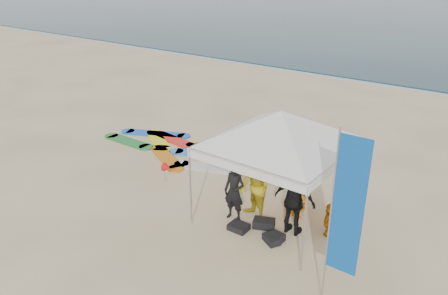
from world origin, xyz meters
TOP-DOWN VIEW (x-y plane):
  - ground at (0.00, 0.00)m, footprint 120.00×120.00m
  - shoreline_foam at (0.00, 18.20)m, footprint 160.00×1.20m
  - person_black_a at (1.47, 1.06)m, footprint 0.62×0.41m
  - person_yellow at (1.92, 1.36)m, footprint 1.14×1.04m
  - person_orange_a at (2.80, 2.17)m, footprint 1.14×1.08m
  - person_black_b at (3.08, 1.41)m, footprint 1.12×0.49m
  - person_orange_b at (2.57, 2.50)m, footprint 1.03×0.92m
  - person_seated at (3.86, 1.89)m, footprint 0.31×0.85m
  - canopy_tent at (2.34, 1.81)m, footprint 4.62×4.62m
  - feather_flag at (5.02, -0.36)m, footprint 0.64×0.04m
  - marker_pennant at (-1.47, 1.53)m, footprint 0.28×0.28m
  - gear_pile at (2.43, 0.90)m, footprint 1.50×0.98m
  - surfboard_spread at (-3.17, 3.72)m, footprint 6.04×2.89m

SIDE VIEW (x-z plane):
  - ground at x=0.00m, z-range 0.00..0.00m
  - shoreline_foam at x=0.00m, z-range 0.00..0.01m
  - surfboard_spread at x=-3.17m, z-range 0.00..0.07m
  - gear_pile at x=2.43m, z-range -0.01..0.21m
  - person_seated at x=3.86m, z-range 0.00..0.90m
  - marker_pennant at x=-1.47m, z-range 0.18..0.81m
  - person_orange_a at x=2.80m, z-range 0.00..1.55m
  - person_black_a at x=1.47m, z-range 0.00..1.66m
  - person_orange_b at x=2.57m, z-range 0.00..1.77m
  - person_black_b at x=3.08m, z-range 0.00..1.90m
  - person_yellow at x=1.92m, z-range 0.00..1.90m
  - feather_flag at x=5.02m, z-range 0.34..4.14m
  - canopy_tent at x=2.34m, z-range 1.30..4.78m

